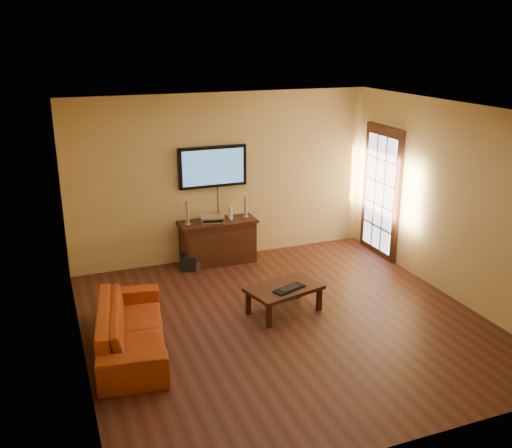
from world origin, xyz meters
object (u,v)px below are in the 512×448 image
sofa (131,320)px  game_console (230,213)px  bottle (199,268)px  speaker_right (246,208)px  coffee_table (284,290)px  keyboard (289,289)px  speaker_left (187,214)px  television (213,167)px  av_receiver (212,219)px  media_console (218,242)px  subwoofer (188,262)px

sofa → game_console: (1.99, 2.25, 0.44)m
bottle → speaker_right: bearing=22.2°
coffee_table → keyboard: 0.12m
speaker_left → keyboard: 2.30m
television → bottle: 1.61m
television → av_receiver: bearing=-113.0°
sofa → speaker_left: (1.27, 2.21, 0.51)m
media_console → television: television is taller
sofa → speaker_left: bearing=-21.5°
coffee_table → speaker_left: (-0.78, 1.99, 0.56)m
television → coffee_table: bearing=-82.4°
av_receiver → bottle: size_ratio=1.89×
speaker_left → subwoofer: size_ratio=1.51×
speaker_left → bottle: bearing=-79.6°
bottle → subwoofer: bearing=116.0°
game_console → subwoofer: 1.04m
media_console → television: size_ratio=1.12×
speaker_right → subwoofer: 1.28m
sofa → game_console: game_console is taller
sofa → subwoofer: sofa is taller
bottle → media_console: bearing=37.8°
television → coffee_table: 2.53m
television → coffee_table: television is taller
television → sofa: size_ratio=0.58×
game_console → av_receiver: bearing=-172.9°
bottle → keyboard: (0.74, -1.76, 0.29)m
television → media_console: bearing=-90.0°
speaker_left → sofa: bearing=-119.9°
television → sofa: (-1.76, -2.41, -1.18)m
television → bottle: television is taller
media_console → av_receiver: 0.40m
media_console → speaker_right: (0.49, 0.04, 0.51)m
bottle → keyboard: size_ratio=0.41×
speaker_right → subwoofer: (-1.03, -0.15, -0.75)m
game_console → subwoofer: size_ratio=0.81×
sofa → game_console: bearing=-33.1°
speaker_right → bottle: 1.26m
game_console → sofa: bearing=-130.5°
coffee_table → keyboard: bearing=-76.1°
speaker_left → bottle: size_ratio=1.85×
television → bottle: bearing=-128.9°
coffee_table → subwoofer: (-0.83, 1.88, -0.20)m
subwoofer → bottle: bearing=-49.4°
game_console → bottle: size_ratio=1.00×
media_console → bottle: 0.60m
sofa → game_console: 3.03m
game_console → subwoofer: game_console is taller
bottle → keyboard: 1.93m
speaker_right → av_receiver: speaker_right is taller
media_console → subwoofer: media_console is taller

